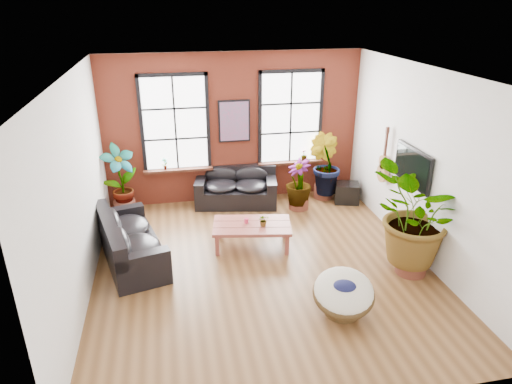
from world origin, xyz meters
TOP-DOWN VIEW (x-y plane):
  - room at (0.00, 0.15)m, footprint 6.04×6.54m
  - sofa_back at (-0.02, 2.92)m, footprint 2.04×1.26m
  - sofa_left at (-2.40, 0.71)m, footprint 1.45×2.38m
  - coffee_table at (-0.04, 0.80)m, footprint 1.64×1.11m
  - papasan_chair at (0.95, -1.56)m, footprint 1.19×1.20m
  - poster at (0.00, 3.18)m, footprint 0.74×0.06m
  - tv_wall_unit at (2.93, 0.60)m, footprint 0.13×1.86m
  - media_box at (2.60, 2.45)m, footprint 0.68×0.62m
  - pot_back_left at (-2.61, 2.77)m, footprint 0.52×0.52m
  - pot_back_right at (2.14, 2.82)m, footprint 0.56×0.56m
  - pot_right_wall at (2.58, -0.70)m, footprint 0.61×0.61m
  - pot_mid at (1.36, 2.33)m, footprint 0.50×0.50m
  - floor_plant_back_left at (-2.63, 2.76)m, footprint 0.97×0.89m
  - floor_plant_back_right at (2.11, 2.78)m, footprint 0.98×1.03m
  - floor_plant_right_wall at (2.58, -0.67)m, footprint 2.20×2.22m
  - floor_plant_mid at (1.34, 2.30)m, footprint 0.78×0.78m
  - table_plant at (0.17, 0.69)m, footprint 0.21×0.19m
  - sill_plant_left at (-1.65, 3.13)m, footprint 0.17×0.17m
  - sill_plant_right at (1.70, 3.13)m, footprint 0.19×0.19m

SIDE VIEW (x-z plane):
  - pot_mid at x=1.36m, z-range 0.00..0.34m
  - pot_back_right at x=2.14m, z-range 0.00..0.34m
  - pot_back_left at x=-2.61m, z-range 0.00..0.35m
  - pot_right_wall at x=2.58m, z-range 0.00..0.40m
  - media_box at x=2.60m, z-range 0.00..0.48m
  - papasan_chair at x=0.95m, z-range 0.01..0.73m
  - sofa_back at x=-0.02m, z-range -0.04..0.83m
  - sofa_left at x=-2.40m, z-range -0.04..0.84m
  - coffee_table at x=-0.04m, z-range 0.14..0.72m
  - table_plant at x=0.17m, z-range 0.49..0.72m
  - floor_plant_mid at x=1.34m, z-range 0.14..1.22m
  - floor_plant_back_right at x=2.11m, z-range 0.15..1.61m
  - floor_plant_back_left at x=-2.63m, z-range 0.15..1.67m
  - sill_plant_left at x=-1.65m, z-range 0.90..1.17m
  - sill_plant_right at x=1.70m, z-range 0.90..1.17m
  - floor_plant_right_wall at x=2.58m, z-range 0.16..2.03m
  - tv_wall_unit at x=2.93m, z-range 0.94..2.14m
  - room at x=0.00m, z-range -0.02..3.52m
  - poster at x=0.00m, z-range 1.46..2.44m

